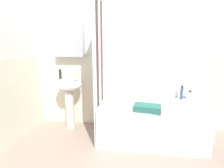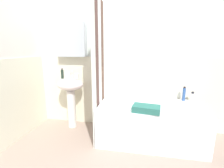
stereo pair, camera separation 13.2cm
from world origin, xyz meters
name	(u,v)px [view 1 (the left image)]	position (x,y,z in m)	size (l,w,h in m)	color
wall_back_tiled	(122,61)	(-0.06, 1.26, 1.14)	(3.60, 0.18, 2.40)	silver
sink	(69,93)	(-0.92, 1.03, 0.62)	(0.44, 0.34, 0.85)	white
faucet	(70,75)	(-0.92, 1.11, 0.91)	(0.03, 0.12, 0.12)	silver
soap_dispenser	(60,74)	(-1.04, 1.02, 0.93)	(0.04, 0.04, 0.17)	#213027
toothbrush_cup	(75,77)	(-0.79, 1.01, 0.90)	(0.07, 0.07, 0.09)	white
bathtub	(149,122)	(0.39, 0.85, 0.27)	(1.46, 0.75, 0.54)	white
shower_curtain	(100,72)	(-0.36, 0.85, 1.00)	(0.01, 0.75, 2.00)	white
conditioner_bottle	(190,96)	(1.02, 1.13, 0.61)	(0.06, 0.06, 0.15)	white
body_wash_bottle	(182,93)	(0.89, 1.14, 0.65)	(0.04, 0.04, 0.22)	#305596
towel_folded	(147,108)	(0.32, 0.58, 0.59)	(0.34, 0.20, 0.08)	#2C6E62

